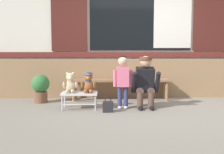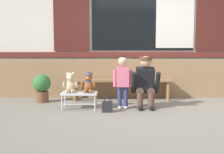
{
  "view_description": "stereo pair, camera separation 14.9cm",
  "coord_description": "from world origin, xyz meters",
  "px_view_note": "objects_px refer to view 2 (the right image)",
  "views": [
    {
      "loc": [
        -0.88,
        -4.66,
        1.05
      ],
      "look_at": [
        -0.72,
        0.44,
        0.55
      ],
      "focal_mm": 43.6,
      "sensor_mm": 36.0,
      "label": 1
    },
    {
      "loc": [
        -0.73,
        -4.66,
        1.05
      ],
      "look_at": [
        -0.72,
        0.44,
        0.55
      ],
      "focal_mm": 43.6,
      "sensor_mm": 36.0,
      "label": 2
    }
  ],
  "objects_px": {
    "teddy_bear_with_hat": "(88,83)",
    "wooden_bench_long": "(121,82)",
    "small_display_bench": "(79,94)",
    "potted_plant": "(42,86)",
    "child_standing": "(122,76)",
    "adult_crouching": "(145,82)",
    "teddy_bear_plain": "(70,83)",
    "handbag_on_ground": "(107,106)"
  },
  "relations": [
    {
      "from": "potted_plant",
      "to": "wooden_bench_long",
      "type": "bearing_deg",
      "value": 9.31
    },
    {
      "from": "wooden_bench_long",
      "to": "potted_plant",
      "type": "height_order",
      "value": "potted_plant"
    },
    {
      "from": "potted_plant",
      "to": "adult_crouching",
      "type": "bearing_deg",
      "value": -15.98
    },
    {
      "from": "small_display_bench",
      "to": "potted_plant",
      "type": "relative_size",
      "value": 1.12
    },
    {
      "from": "small_display_bench",
      "to": "child_standing",
      "type": "distance_m",
      "value": 0.85
    },
    {
      "from": "teddy_bear_plain",
      "to": "handbag_on_ground",
      "type": "xyz_separation_m",
      "value": [
        0.67,
        -0.28,
        -0.37
      ]
    },
    {
      "from": "handbag_on_ground",
      "to": "potted_plant",
      "type": "distance_m",
      "value": 1.62
    },
    {
      "from": "teddy_bear_with_hat",
      "to": "handbag_on_ground",
      "type": "xyz_separation_m",
      "value": [
        0.35,
        -0.28,
        -0.38
      ]
    },
    {
      "from": "child_standing",
      "to": "potted_plant",
      "type": "distance_m",
      "value": 1.75
    },
    {
      "from": "small_display_bench",
      "to": "potted_plant",
      "type": "bearing_deg",
      "value": 143.99
    },
    {
      "from": "teddy_bear_with_hat",
      "to": "adult_crouching",
      "type": "relative_size",
      "value": 0.38
    },
    {
      "from": "teddy_bear_with_hat",
      "to": "teddy_bear_plain",
      "type": "bearing_deg",
      "value": -179.87
    },
    {
      "from": "small_display_bench",
      "to": "handbag_on_ground",
      "type": "bearing_deg",
      "value": -28.72
    },
    {
      "from": "teddy_bear_with_hat",
      "to": "potted_plant",
      "type": "distance_m",
      "value": 1.17
    },
    {
      "from": "teddy_bear_with_hat",
      "to": "handbag_on_ground",
      "type": "distance_m",
      "value": 0.58
    },
    {
      "from": "teddy_bear_plain",
      "to": "child_standing",
      "type": "relative_size",
      "value": 0.38
    },
    {
      "from": "child_standing",
      "to": "small_display_bench",
      "type": "bearing_deg",
      "value": -179.96
    },
    {
      "from": "small_display_bench",
      "to": "potted_plant",
      "type": "xyz_separation_m",
      "value": [
        -0.83,
        0.61,
        0.06
      ]
    },
    {
      "from": "potted_plant",
      "to": "teddy_bear_with_hat",
      "type": "bearing_deg",
      "value": -31.28
    },
    {
      "from": "small_display_bench",
      "to": "teddy_bear_with_hat",
      "type": "xyz_separation_m",
      "value": [
        0.16,
        0.0,
        0.21
      ]
    },
    {
      "from": "teddy_bear_with_hat",
      "to": "child_standing",
      "type": "relative_size",
      "value": 0.38
    },
    {
      "from": "child_standing",
      "to": "adult_crouching",
      "type": "bearing_deg",
      "value": 3.22
    },
    {
      "from": "adult_crouching",
      "to": "teddy_bear_with_hat",
      "type": "bearing_deg",
      "value": -178.79
    },
    {
      "from": "teddy_bear_plain",
      "to": "handbag_on_ground",
      "type": "height_order",
      "value": "teddy_bear_plain"
    },
    {
      "from": "wooden_bench_long",
      "to": "small_display_bench",
      "type": "height_order",
      "value": "wooden_bench_long"
    },
    {
      "from": "wooden_bench_long",
      "to": "adult_crouching",
      "type": "distance_m",
      "value": 0.95
    },
    {
      "from": "handbag_on_ground",
      "to": "child_standing",
      "type": "bearing_deg",
      "value": 45.5
    },
    {
      "from": "teddy_bear_plain",
      "to": "adult_crouching",
      "type": "height_order",
      "value": "adult_crouching"
    },
    {
      "from": "teddy_bear_plain",
      "to": "handbag_on_ground",
      "type": "relative_size",
      "value": 1.34
    },
    {
      "from": "teddy_bear_plain",
      "to": "teddy_bear_with_hat",
      "type": "relative_size",
      "value": 1.0
    },
    {
      "from": "wooden_bench_long",
      "to": "small_display_bench",
      "type": "relative_size",
      "value": 3.28
    },
    {
      "from": "teddy_bear_with_hat",
      "to": "potted_plant",
      "type": "height_order",
      "value": "teddy_bear_with_hat"
    },
    {
      "from": "wooden_bench_long",
      "to": "teddy_bear_with_hat",
      "type": "relative_size",
      "value": 5.78
    },
    {
      "from": "small_display_bench",
      "to": "adult_crouching",
      "type": "relative_size",
      "value": 0.67
    },
    {
      "from": "teddy_bear_with_hat",
      "to": "adult_crouching",
      "type": "bearing_deg",
      "value": 1.21
    },
    {
      "from": "teddy_bear_plain",
      "to": "adult_crouching",
      "type": "relative_size",
      "value": 0.38
    },
    {
      "from": "handbag_on_ground",
      "to": "wooden_bench_long",
      "type": "bearing_deg",
      "value": 76.33
    },
    {
      "from": "teddy_bear_with_hat",
      "to": "small_display_bench",
      "type": "bearing_deg",
      "value": -179.23
    },
    {
      "from": "small_display_bench",
      "to": "teddy_bear_with_hat",
      "type": "relative_size",
      "value": 1.76
    },
    {
      "from": "teddy_bear_with_hat",
      "to": "potted_plant",
      "type": "bearing_deg",
      "value": 148.72
    },
    {
      "from": "teddy_bear_with_hat",
      "to": "wooden_bench_long",
      "type": "bearing_deg",
      "value": 54.19
    },
    {
      "from": "potted_plant",
      "to": "teddy_bear_plain",
      "type": "bearing_deg",
      "value": -41.91
    }
  ]
}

